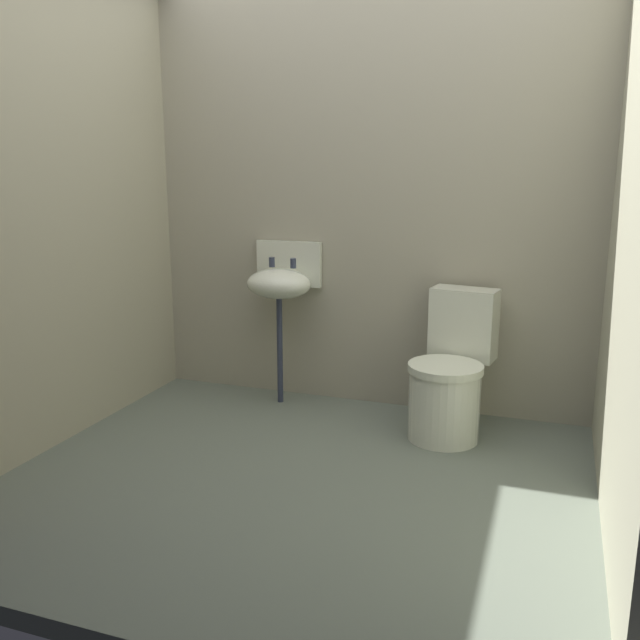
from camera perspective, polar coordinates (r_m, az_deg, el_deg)
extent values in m
cube|color=#626B5D|center=(3.40, -1.57, -13.24)|extent=(3.09, 2.58, 0.08)
cube|color=#A19C85|center=(4.14, 4.05, 9.74)|extent=(3.09, 0.10, 2.46)
cube|color=#A39E82|center=(3.87, -21.05, 8.68)|extent=(0.10, 2.38, 2.46)
cylinder|color=silver|center=(3.76, 10.31, -7.02)|extent=(0.43, 0.43, 0.38)
cylinder|color=silver|center=(3.69, 10.44, -3.96)|extent=(0.46, 0.46, 0.04)
cube|color=silver|center=(3.92, 11.91, -0.29)|extent=(0.38, 0.23, 0.40)
cylinder|color=#2E3346|center=(4.22, -3.37, -2.59)|extent=(0.04, 0.04, 0.66)
ellipsoid|color=silver|center=(4.13, -3.45, 3.04)|extent=(0.40, 0.32, 0.18)
cube|color=silver|center=(4.26, -2.61, 4.73)|extent=(0.42, 0.04, 0.28)
cylinder|color=#2E3346|center=(4.19, -4.04, 4.84)|extent=(0.04, 0.04, 0.06)
cylinder|color=#2E3346|center=(4.14, -2.25, 4.76)|extent=(0.04, 0.04, 0.06)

